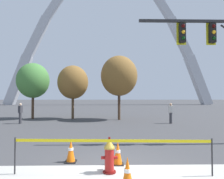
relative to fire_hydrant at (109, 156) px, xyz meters
name	(u,v)px	position (x,y,z in m)	size (l,w,h in m)	color
ground_plane	(118,167)	(0.27, 0.43, -0.47)	(240.00, 240.00, 0.00)	#3D3D3F
fire_hydrant	(109,156)	(0.00, 0.00, 0.00)	(0.46, 0.48, 0.99)	#5E0F0D
caution_tape_barrier	(112,150)	(0.08, -0.18, 0.22)	(5.37, 0.29, 1.00)	#232326
traffic_cone_by_hydrant	(71,151)	(-1.24, 0.97, -0.11)	(0.36, 0.36, 0.73)	black
traffic_cone_mid_sidewalk	(127,173)	(0.41, -0.99, -0.11)	(0.36, 0.36, 0.73)	black
traffic_cone_curb_edge	(118,153)	(0.26, 0.67, -0.11)	(0.36, 0.36, 0.73)	black
monument_arch	(109,39)	(0.27, 45.75, 16.20)	(51.70, 2.16, 37.29)	#B2B5BC
tree_far_left	(33,81)	(-7.17, 13.95, 3.15)	(3.03, 3.03, 5.30)	#473323
tree_left_mid	(73,82)	(-3.35, 13.75, 2.99)	(2.89, 2.89, 5.05)	brown
tree_center_left	(119,76)	(0.99, 12.85, 3.51)	(3.33, 3.33, 5.82)	#473323
pedestrian_walking_left	(20,113)	(-6.85, 10.42, 0.35)	(0.25, 0.37, 1.59)	#38383D
pedestrian_standing_center	(171,113)	(4.90, 10.30, 0.35)	(0.36, 0.24, 1.59)	#38383D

